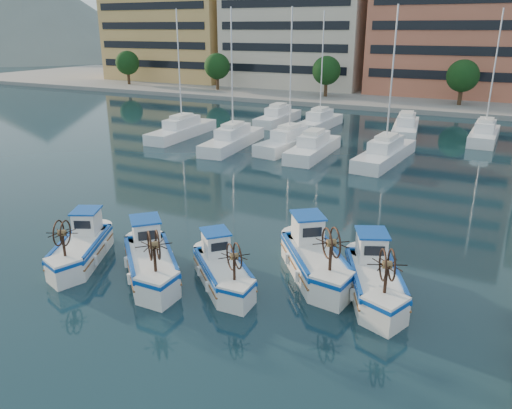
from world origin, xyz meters
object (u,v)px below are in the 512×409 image
at_px(fishing_boat_d, 314,257).
at_px(fishing_boat_e, 374,276).
at_px(fishing_boat_a, 82,245).
at_px(fishing_boat_b, 150,259).
at_px(fishing_boat_c, 222,268).

height_order(fishing_boat_d, fishing_boat_e, fishing_boat_d).
height_order(fishing_boat_a, fishing_boat_e, fishing_boat_e).
height_order(fishing_boat_a, fishing_boat_d, fishing_boat_d).
height_order(fishing_boat_b, fishing_boat_c, fishing_boat_b).
bearing_deg(fishing_boat_b, fishing_boat_c, -30.22).
bearing_deg(fishing_boat_e, fishing_boat_b, 173.27).
relative_size(fishing_boat_d, fishing_boat_e, 1.01).
relative_size(fishing_boat_a, fishing_boat_b, 1.00).
height_order(fishing_boat_c, fishing_boat_e, fishing_boat_e).
xyz_separation_m(fishing_boat_a, fishing_boat_e, (12.44, 2.97, 0.05)).
distance_m(fishing_boat_d, fishing_boat_e, 2.74).
bearing_deg(fishing_boat_d, fishing_boat_a, 162.12).
xyz_separation_m(fishing_boat_b, fishing_boat_c, (3.02, 0.81, -0.09)).
xyz_separation_m(fishing_boat_a, fishing_boat_b, (3.68, 0.22, 0.05)).
relative_size(fishing_boat_c, fishing_boat_e, 0.83).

